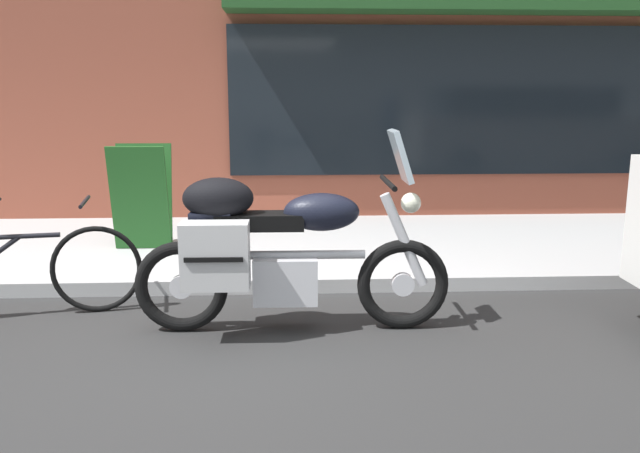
% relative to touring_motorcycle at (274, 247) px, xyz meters
% --- Properties ---
extents(ground_plane, '(80.00, 80.00, 0.00)m').
position_rel_touring_motorcycle_xyz_m(ground_plane, '(-0.35, -0.16, -0.61)').
color(ground_plane, '#2A2A2A').
extents(touring_motorcycle, '(2.19, 0.66, 1.40)m').
position_rel_touring_motorcycle_xyz_m(touring_motorcycle, '(0.00, 0.00, 0.00)').
color(touring_motorcycle, black).
rests_on(touring_motorcycle, ground_plane).
extents(parked_bicycle, '(1.71, 0.49, 0.92)m').
position_rel_touring_motorcycle_xyz_m(parked_bicycle, '(-1.88, 0.39, -0.24)').
color(parked_bicycle, black).
rests_on(parked_bicycle, ground_plane).
extents(sandwich_board_sign, '(0.55, 0.43, 1.03)m').
position_rel_touring_motorcycle_xyz_m(sandwich_board_sign, '(-1.35, 2.08, 0.03)').
color(sandwich_board_sign, '#1E511E').
rests_on(sandwich_board_sign, sidewalk_curb).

